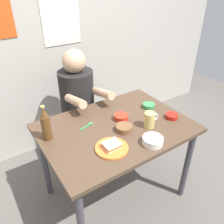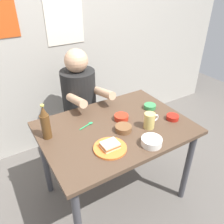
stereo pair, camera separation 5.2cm
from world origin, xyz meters
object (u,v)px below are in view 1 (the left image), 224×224
at_px(beer_bottle, 46,124).
at_px(person_seated, 77,93).
at_px(beer_mug, 150,120).
at_px(sambal_bowl_red, 172,116).
at_px(dining_table, 116,136).
at_px(stool, 80,128).
at_px(sandwich, 112,145).
at_px(plate_orange, 112,148).

bearing_deg(beer_bottle, person_seated, 46.20).
bearing_deg(person_seated, beer_mug, -73.98).
bearing_deg(person_seated, beer_bottle, -133.80).
bearing_deg(person_seated, sambal_bowl_red, -59.95).
relative_size(dining_table, person_seated, 1.53).
xyz_separation_m(person_seated, beer_bottle, (-0.46, -0.48, 0.09)).
height_order(stool, person_seated, person_seated).
distance_m(beer_bottle, sambal_bowl_red, 0.96).
bearing_deg(beer_bottle, stool, 46.86).
distance_m(stool, person_seated, 0.42).
bearing_deg(sandwich, beer_bottle, 132.58).
relative_size(plate_orange, beer_mug, 1.75).
bearing_deg(plate_orange, sambal_bowl_red, 4.55).
bearing_deg(dining_table, beer_bottle, 163.89).
relative_size(plate_orange, sambal_bowl_red, 2.29).
xyz_separation_m(dining_table, person_seated, (-0.01, 0.62, 0.12)).
height_order(plate_orange, sambal_bowl_red, sambal_bowl_red).
xyz_separation_m(stool, beer_bottle, (-0.46, -0.49, 0.51)).
distance_m(plate_orange, sandwich, 0.02).
bearing_deg(plate_orange, person_seated, 79.26).
xyz_separation_m(dining_table, stool, (-0.01, 0.63, -0.30)).
height_order(plate_orange, beer_mug, beer_mug).
bearing_deg(beer_mug, beer_bottle, 157.86).
xyz_separation_m(person_seated, beer_mug, (0.22, -0.76, 0.03)).
bearing_deg(sambal_bowl_red, beer_mug, 177.49).
bearing_deg(person_seated, stool, 90.00).
height_order(sandwich, sambal_bowl_red, sandwich).
relative_size(stool, beer_mug, 3.57).
bearing_deg(beer_bottle, sandwich, -47.42).
height_order(plate_orange, sandwich, sandwich).
bearing_deg(dining_table, plate_orange, -130.14).
distance_m(beer_mug, beer_bottle, 0.74).
relative_size(person_seated, sandwich, 6.54).
bearing_deg(stool, dining_table, -88.93).
height_order(beer_bottle, sambal_bowl_red, beer_bottle).
bearing_deg(stool, beer_mug, -74.20).
height_order(person_seated, sandwich, person_seated).
relative_size(sandwich, beer_bottle, 0.42).
height_order(beer_mug, beer_bottle, beer_bottle).
bearing_deg(beer_mug, sambal_bowl_red, -2.51).
distance_m(dining_table, sambal_bowl_red, 0.47).
bearing_deg(plate_orange, beer_mug, 8.80).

